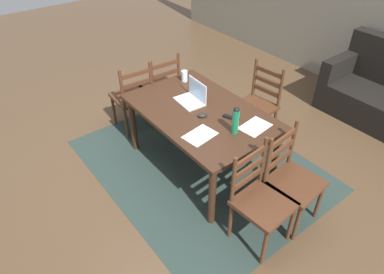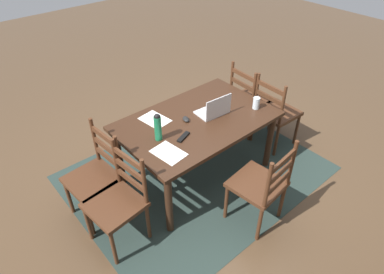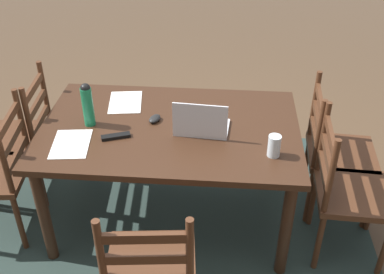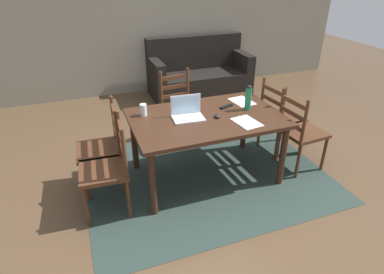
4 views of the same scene
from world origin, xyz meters
The scene contains 15 objects.
ground_plane centered at (0.00, 0.00, 0.00)m, with size 14.00×14.00×0.00m, color brown.
area_rug centered at (0.00, 0.00, 0.00)m, with size 2.67×2.10×0.01m, color #283833.
dining_table centered at (0.00, 0.00, 0.65)m, with size 1.58×1.01×0.74m.
chair_right_far centered at (1.08, 0.20, 0.46)m, with size 0.48×0.48×0.95m.
chair_far_head centered at (0.00, 0.88, 0.46)m, with size 0.48×0.48×0.95m.
chair_left_near centered at (-1.08, -0.21, 0.46)m, with size 0.47×0.47×0.95m.
chair_left_far centered at (-1.08, 0.20, 0.46)m, with size 0.46×0.46×0.95m.
chair_right_near centered at (1.08, -0.21, 0.46)m, with size 0.47×0.47×0.95m.
laptop centered at (-0.20, 0.05, 0.80)m, with size 0.34×0.24×0.23m.
water_bottle centered at (0.49, 0.02, 0.88)m, with size 0.07×0.07×0.28m.
drinking_glass centered at (-0.61, 0.25, 0.80)m, with size 0.07×0.07×0.13m, color silver.
computer_mouse centered at (0.10, -0.05, 0.76)m, with size 0.06×0.10×0.03m, color black.
tv_remote centered at (0.30, 0.15, 0.75)m, with size 0.04×0.17×0.02m, color black.
paper_stack_left centered at (0.55, 0.24, 0.74)m, with size 0.21×0.30×0.00m, color white.
paper_stack_right centered at (0.33, -0.27, 0.74)m, with size 0.21×0.30×0.00m, color white.
Camera 2 is at (1.88, 2.11, 2.66)m, focal length 31.39 mm.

